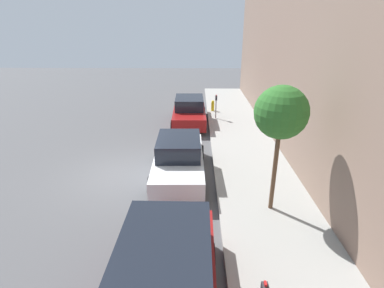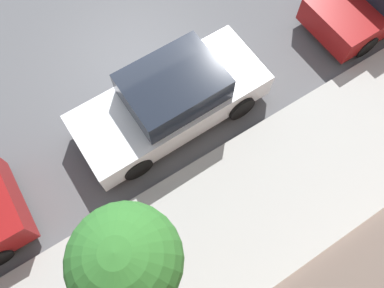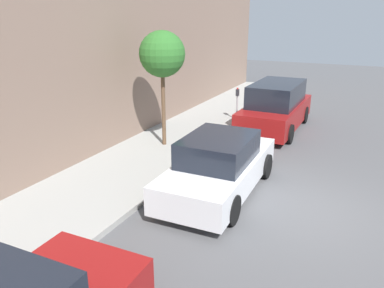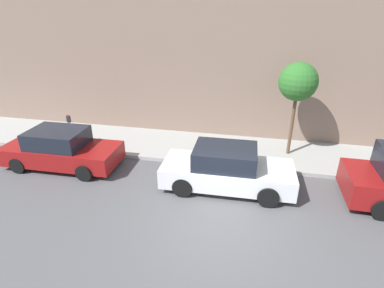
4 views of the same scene
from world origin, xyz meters
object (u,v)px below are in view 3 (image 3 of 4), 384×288
parked_minivan_nearest (276,107)px  parking_meter_near (237,100)px  street_tree (162,55)px  parked_sedan_second (219,166)px

parked_minivan_nearest → parking_meter_near: 1.74m
parking_meter_near → street_tree: size_ratio=0.36×
parked_sedan_second → street_tree: size_ratio=1.19×
parked_sedan_second → parking_meter_near: 6.78m
parked_minivan_nearest → street_tree: street_tree is taller
parking_meter_near → street_tree: 4.88m
parked_sedan_second → street_tree: bearing=-38.1°
parked_minivan_nearest → street_tree: 5.39m
parked_sedan_second → street_tree: street_tree is taller
parking_meter_near → street_tree: (1.16, 4.20, 2.20)m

